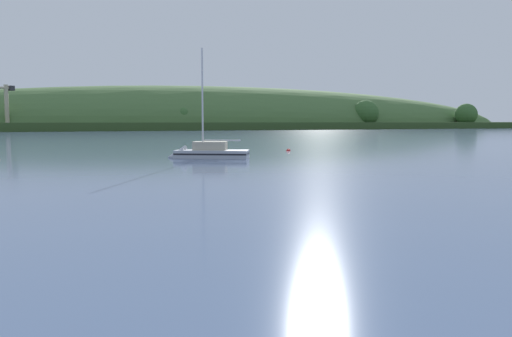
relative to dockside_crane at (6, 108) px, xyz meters
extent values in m
cube|color=#314A21|center=(65.48, 14.23, -7.92)|extent=(511.72, 86.47, 3.64)
ellipsoid|color=#476B38|center=(110.05, 38.39, -9.74)|extent=(410.85, 98.96, 47.64)
sphere|color=#38602D|center=(77.27, 4.27, -2.97)|extent=(8.95, 8.95, 8.95)
sphere|color=#38602D|center=(184.17, 9.55, -0.93)|extent=(14.79, 14.79, 14.79)
sphere|color=#38602D|center=(259.42, 13.27, -1.31)|extent=(13.69, 13.69, 13.69)
cube|color=#4C4C51|center=(0.28, 0.22, -8.74)|extent=(5.50, 5.50, 2.00)
cylinder|color=#BCB293|center=(0.28, 0.22, 1.16)|extent=(1.78, 1.78, 17.79)
cube|color=#333338|center=(2.12, 1.66, 8.63)|extent=(3.17, 3.24, 2.14)
cube|color=#ADB2BC|center=(40.43, -186.07, -9.65)|extent=(8.68, 6.19, 1.64)
cone|color=#ADB2BC|center=(36.71, -184.26, -9.65)|extent=(3.06, 3.36, 2.73)
cube|color=black|center=(40.43, -186.07, -9.24)|extent=(8.70, 6.21, 0.18)
cube|color=#BCB299|center=(40.24, -185.98, -8.34)|extent=(4.19, 3.37, 0.97)
cylinder|color=silver|center=(39.50, -185.62, -3.09)|extent=(0.20, 0.20, 11.47)
cylinder|color=silver|center=(41.45, -186.57, -7.70)|extent=(3.97, 2.05, 0.16)
sphere|color=red|center=(54.36, -176.08, -9.74)|extent=(0.62, 0.62, 0.62)
cylinder|color=black|center=(54.36, -176.08, -9.39)|extent=(0.04, 0.04, 0.08)
camera|label=1|loc=(25.26, -242.09, -5.55)|focal=35.66mm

